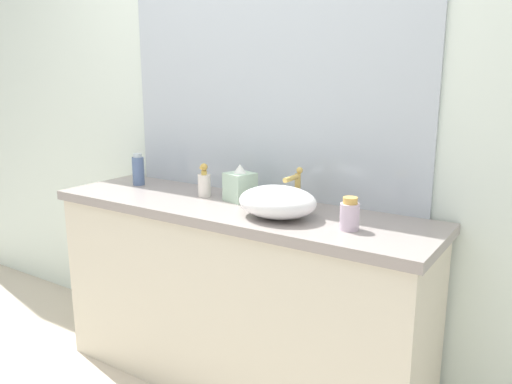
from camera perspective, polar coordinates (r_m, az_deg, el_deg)
name	(u,v)px	position (r m, az deg, el deg)	size (l,w,h in m)	color
bathroom_wall_rear	(260,104)	(2.47, 0.43, 9.72)	(6.00, 0.06, 2.60)	silver
vanity_counter	(235,297)	(2.41, -2.34, -11.56)	(1.80, 0.50, 0.88)	beige
wall_mirror_panel	(265,64)	(2.40, 1.05, 14.06)	(1.56, 0.01, 1.22)	#B2BCC6
sink_basin	(277,202)	(2.06, 2.40, -1.09)	(0.33, 0.27, 0.13)	white
faucet	(296,185)	(2.18, 4.46, 0.82)	(0.03, 0.14, 0.18)	#D3AD53
soap_dispenser	(204,183)	(2.42, -5.76, 1.00)	(0.06, 0.06, 0.16)	white
lotion_bottle	(138,170)	(2.73, -12.93, 2.38)	(0.06, 0.06, 0.16)	slate
perfume_bottle	(350,215)	(1.93, 10.35, -2.50)	(0.07, 0.07, 0.12)	silver
tissue_box	(240,185)	(2.33, -1.78, 0.76)	(0.14, 0.14, 0.17)	#B0CEB3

